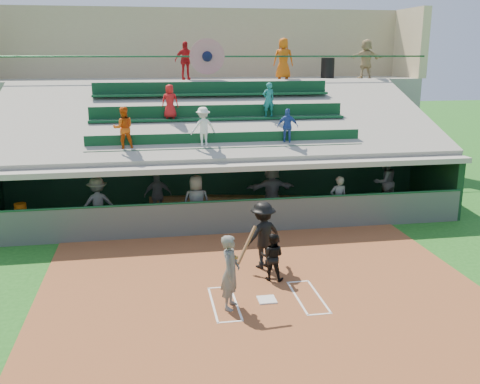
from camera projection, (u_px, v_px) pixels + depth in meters
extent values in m
plane|color=#1A5518|center=(267.00, 301.00, 12.79)|extent=(100.00, 100.00, 0.00)
cube|color=brown|center=(262.00, 292.00, 13.26)|extent=(11.00, 9.00, 0.02)
cube|color=silver|center=(267.00, 300.00, 12.78)|extent=(0.43, 0.43, 0.03)
cube|color=white|center=(236.00, 302.00, 12.66)|extent=(0.05, 1.80, 0.01)
cube|color=silver|center=(297.00, 298.00, 12.91)|extent=(0.05, 1.80, 0.01)
cube|color=silver|center=(213.00, 304.00, 12.57)|extent=(0.05, 1.80, 0.01)
cube|color=silver|center=(319.00, 296.00, 13.00)|extent=(0.05, 1.80, 0.01)
cube|color=silver|center=(219.00, 287.00, 13.47)|extent=(0.60, 0.05, 0.01)
cube|color=white|center=(298.00, 282.00, 13.81)|extent=(0.60, 0.05, 0.01)
cube|color=silver|center=(230.00, 322.00, 11.76)|extent=(0.60, 0.05, 0.01)
cube|color=silver|center=(320.00, 314.00, 12.10)|extent=(0.60, 0.05, 0.01)
cube|color=gray|center=(226.00, 217.00, 19.22)|extent=(16.00, 3.50, 0.04)
cube|color=gray|center=(205.00, 129.00, 25.08)|extent=(20.00, 3.00, 4.60)
cube|color=#515650|center=(234.00, 218.00, 17.42)|extent=(16.00, 0.06, 1.10)
cylinder|color=#164525|center=(233.00, 201.00, 17.27)|extent=(16.00, 0.08, 0.08)
cube|color=black|center=(219.00, 177.00, 20.61)|extent=(16.00, 0.25, 2.20)
cube|color=black|center=(434.00, 179.00, 20.27)|extent=(0.25, 3.50, 2.20)
cube|color=gray|center=(225.00, 158.00, 18.67)|extent=(16.40, 3.90, 0.18)
cube|color=gray|center=(213.00, 167.00, 22.27)|extent=(16.40, 3.50, 2.30)
cube|color=gray|center=(209.00, 134.00, 23.55)|extent=(16.40, 0.30, 4.60)
cube|color=gray|center=(218.00, 116.00, 20.11)|extent=(16.40, 6.51, 2.37)
cube|color=#0B321C|center=(228.00, 148.00, 18.03)|extent=(9.40, 0.42, 0.08)
cube|color=#0C361D|center=(227.00, 139.00, 18.15)|extent=(9.40, 0.06, 0.45)
cube|color=#0C3720|center=(220.00, 119.00, 19.65)|extent=(9.40, 0.42, 0.08)
cube|color=#0C361D|center=(219.00, 111.00, 19.78)|extent=(9.40, 0.06, 0.45)
cube|color=#0D3B20|center=(213.00, 94.00, 21.27)|extent=(9.40, 0.42, 0.08)
cube|color=#0C361E|center=(213.00, 87.00, 21.40)|extent=(9.40, 0.06, 0.45)
imported|color=#CB4A0B|center=(123.00, 128.00, 17.38)|extent=(0.74, 0.61, 1.38)
imported|color=white|center=(203.00, 127.00, 17.81)|extent=(0.96, 0.69, 1.33)
imported|color=#2849A0|center=(288.00, 127.00, 18.31)|extent=(0.76, 0.43, 1.23)
imported|color=red|center=(170.00, 101.00, 19.28)|extent=(0.63, 0.45, 1.22)
imported|color=#1A7475|center=(268.00, 100.00, 19.88)|extent=(0.50, 0.37, 1.25)
cylinder|color=#144123|center=(207.00, 56.00, 22.81)|extent=(20.00, 0.07, 0.07)
cylinder|color=maroon|center=(207.00, 56.00, 22.79)|extent=(1.50, 0.06, 1.50)
sphere|color=black|center=(207.00, 56.00, 22.76)|extent=(0.44, 0.44, 0.44)
cube|color=tan|center=(200.00, 43.00, 25.52)|extent=(20.00, 0.40, 3.20)
cube|color=#C9B186|center=(410.00, 43.00, 25.74)|extent=(0.40, 3.00, 3.20)
imported|color=#535551|center=(230.00, 272.00, 12.21)|extent=(0.64, 0.76, 1.77)
cylinder|color=brown|center=(247.00, 245.00, 11.95)|extent=(0.56, 0.54, 0.75)
sphere|color=olive|center=(236.00, 257.00, 12.15)|extent=(0.10, 0.10, 0.10)
imported|color=black|center=(272.00, 257.00, 13.81)|extent=(0.75, 0.67, 1.26)
imported|color=black|center=(263.00, 235.00, 14.54)|extent=(1.38, 1.12, 1.86)
cube|color=olive|center=(219.00, 202.00, 20.35)|extent=(14.33, 3.60, 0.44)
cube|color=white|center=(22.00, 225.00, 17.27)|extent=(0.85, 0.72, 0.65)
cylinder|color=#D65F0C|center=(20.00, 209.00, 17.22)|extent=(0.38, 0.38, 0.38)
imported|color=#50534E|center=(98.00, 204.00, 17.61)|extent=(1.25, 0.84, 1.78)
imported|color=#585B56|center=(158.00, 195.00, 18.94)|extent=(0.99, 0.45, 1.65)
imported|color=#50534E|center=(197.00, 203.00, 17.62)|extent=(0.93, 0.64, 1.85)
imported|color=#5D605A|center=(272.00, 190.00, 19.16)|extent=(1.77, 0.61, 1.90)
imported|color=#575954|center=(338.00, 200.00, 18.36)|extent=(0.61, 0.40, 1.65)
imported|color=#555652|center=(385.00, 182.00, 20.14)|extent=(1.13, 0.98, 1.99)
cylinder|color=black|center=(328.00, 68.00, 24.92)|extent=(0.62, 0.62, 0.93)
imported|color=#B51418|center=(186.00, 61.00, 23.13)|extent=(1.03, 0.66, 1.64)
imported|color=#C9540B|center=(283.00, 59.00, 23.69)|extent=(0.98, 0.75, 1.80)
imported|color=tan|center=(366.00, 59.00, 24.68)|extent=(1.65, 0.59, 1.76)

